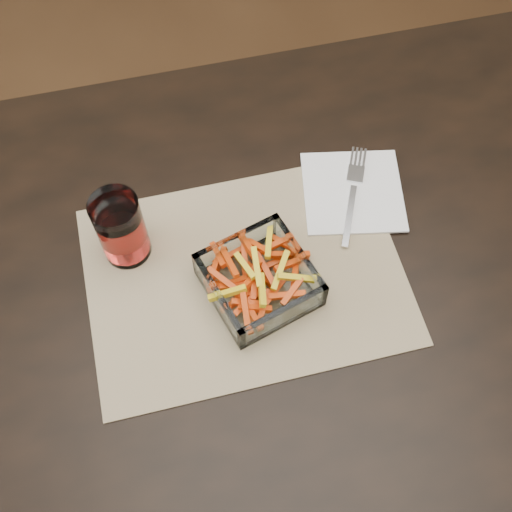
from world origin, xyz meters
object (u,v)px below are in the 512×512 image
at_px(dining_table, 348,298).
at_px(fork, 353,192).
at_px(glass_bowl, 259,281).
at_px(tumbler, 121,230).

bearing_deg(dining_table, fork, 74.58).
xyz_separation_m(glass_bowl, fork, (0.18, 0.12, -0.02)).
height_order(tumbler, fork, tumbler).
distance_m(glass_bowl, fork, 0.22).
xyz_separation_m(tumbler, fork, (0.35, 0.02, -0.05)).
xyz_separation_m(dining_table, glass_bowl, (-0.14, 0.01, 0.11)).
bearing_deg(fork, tumbler, -152.68).
bearing_deg(tumbler, fork, 2.81).
relative_size(dining_table, fork, 9.18).
bearing_deg(fork, glass_bowl, -120.72).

